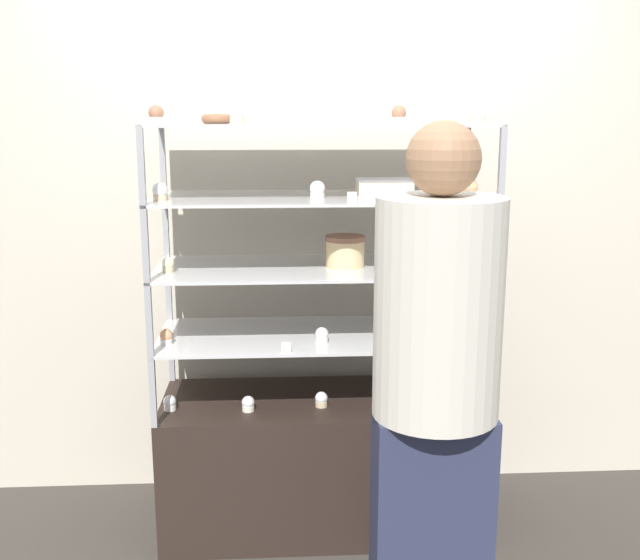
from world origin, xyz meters
The scene contains 34 objects.
ground_plane centered at (0.00, 0.00, 0.00)m, with size 20.00×20.00×0.00m, color #38332D.
back_wall centered at (0.00, 0.42, 1.30)m, with size 8.00×0.05×2.60m.
display_base centered at (0.00, 0.00, 0.29)m, with size 1.37×0.56×0.59m.
display_riser_lower centered at (0.00, 0.00, 0.87)m, with size 1.37×0.56×0.29m.
display_riser_middle centered at (0.00, 0.00, 1.16)m, with size 1.37×0.56×0.29m.
display_riser_upper centered at (0.00, 0.00, 1.45)m, with size 1.37×0.56×0.29m.
display_riser_top centered at (0.00, 0.00, 1.75)m, with size 1.37×0.56×0.29m.
layer_cake_centerpiece centered at (0.10, -0.01, 1.24)m, with size 0.17×0.17×0.13m.
sheet_cake_frosted centered at (0.27, 0.01, 1.50)m, with size 0.23×0.14×0.07m.
cupcake_0 centered at (-0.63, -0.10, 0.62)m, with size 0.05×0.05×0.06m.
cupcake_1 centered at (-0.31, -0.12, 0.62)m, with size 0.05×0.05×0.06m.
cupcake_2 centered at (0.00, -0.09, 0.62)m, with size 0.05×0.05×0.06m.
cupcake_3 centered at (0.31, -0.15, 0.62)m, with size 0.05×0.05×0.06m.
cupcake_4 centered at (0.63, -0.12, 0.62)m, with size 0.05×0.05×0.06m.
price_tag_0 centered at (0.35, -0.26, 0.61)m, with size 0.04×0.00×0.04m.
cupcake_5 centered at (-0.63, -0.11, 0.91)m, with size 0.05×0.05×0.06m.
cupcake_6 centered at (0.00, -0.13, 0.91)m, with size 0.05×0.05×0.06m.
cupcake_7 centered at (0.64, -0.14, 0.91)m, with size 0.05×0.05×0.06m.
price_tag_1 centered at (-0.15, -0.26, 0.90)m, with size 0.04×0.00×0.04m.
cupcake_8 centered at (-0.62, -0.08, 1.21)m, with size 0.05×0.05×0.06m.
cupcake_9 centered at (0.62, -0.13, 1.21)m, with size 0.05×0.05×0.06m.
price_tag_2 centered at (0.23, -0.26, 1.20)m, with size 0.04×0.00×0.04m.
cupcake_10 centered at (-0.63, -0.12, 1.50)m, with size 0.06×0.06×0.07m.
cupcake_11 centered at (-0.01, -0.07, 1.50)m, with size 0.06×0.06×0.07m.
cupcake_12 centered at (0.61, -0.05, 1.50)m, with size 0.06×0.06×0.07m.
price_tag_3 centered at (0.11, -0.26, 1.49)m, with size 0.04×0.00×0.04m.
cupcake_13 centered at (-0.63, -0.13, 1.80)m, with size 0.06×0.06×0.07m.
cupcake_14 centered at (-0.33, -0.11, 1.80)m, with size 0.06×0.06×0.07m.
cupcake_15 centered at (-0.01, -0.10, 1.80)m, with size 0.06×0.06×0.07m.
cupcake_16 centered at (0.30, -0.09, 1.80)m, with size 0.06×0.06×0.07m.
cupcake_17 centered at (0.63, -0.07, 1.80)m, with size 0.06×0.06×0.07m.
price_tag_4 centered at (-0.26, -0.26, 1.78)m, with size 0.04×0.00×0.04m.
donut_glazed centered at (-0.42, 0.07, 1.78)m, with size 0.12×0.12×0.04m.
customer_figure centered at (0.34, -0.76, 0.95)m, with size 0.42×0.42×1.78m.
Camera 1 is at (-0.18, -3.06, 1.80)m, focal length 42.00 mm.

